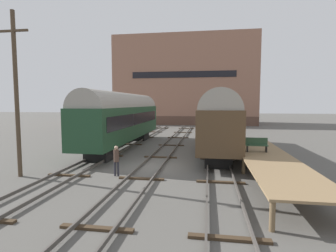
% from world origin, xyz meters
% --- Properties ---
extents(ground_plane, '(200.00, 200.00, 0.00)m').
position_xyz_m(ground_plane, '(0.00, 0.00, 0.00)').
color(ground_plane, '#56544F').
extents(track_left, '(2.60, 60.00, 0.26)m').
position_xyz_m(track_left, '(-4.41, 0.00, 0.14)').
color(track_left, '#4C4742').
rests_on(track_left, ground).
extents(track_middle, '(2.60, 60.00, 0.26)m').
position_xyz_m(track_middle, '(0.00, 0.00, 0.14)').
color(track_middle, '#4C4742').
rests_on(track_middle, ground).
extents(track_right, '(2.60, 60.00, 0.26)m').
position_xyz_m(track_right, '(4.41, 0.00, 0.14)').
color(track_right, '#4C4742').
rests_on(track_right, ground).
extents(train_car_brown, '(2.96, 15.54, 5.27)m').
position_xyz_m(train_car_brown, '(4.41, 6.31, 3.00)').
color(train_car_brown, black).
rests_on(train_car_brown, ground).
extents(train_car_green, '(2.89, 17.30, 5.31)m').
position_xyz_m(train_car_green, '(-4.41, 7.34, 3.04)').
color(train_car_green, black).
rests_on(train_car_green, ground).
extents(station_platform, '(2.98, 15.00, 1.15)m').
position_xyz_m(station_platform, '(7.21, -0.84, 1.07)').
color(station_platform, '#8C704C').
rests_on(station_platform, ground).
extents(bench, '(1.40, 0.40, 0.91)m').
position_xyz_m(bench, '(6.84, 0.48, 1.64)').
color(bench, '#2D4C33').
rests_on(bench, station_platform).
extents(person_worker, '(0.32, 0.32, 1.81)m').
position_xyz_m(person_worker, '(-1.63, -2.53, 1.09)').
color(person_worker, '#282833').
rests_on(person_worker, ground).
extents(utility_pole, '(1.80, 0.24, 9.51)m').
position_xyz_m(utility_pole, '(-7.22, -3.49, 4.92)').
color(utility_pole, '#473828').
rests_on(utility_pole, ground).
extents(warehouse_building, '(28.82, 12.47, 17.97)m').
position_xyz_m(warehouse_building, '(-1.28, 40.22, 8.99)').
color(warehouse_building, brown).
rests_on(warehouse_building, ground).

